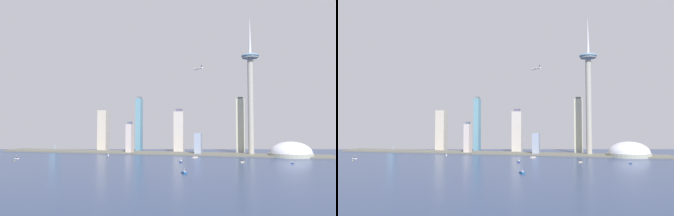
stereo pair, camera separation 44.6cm
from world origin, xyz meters
TOP-DOWN VIEW (x-y plane):
  - ground_plane at (0.00, 0.00)m, footprint 6000.00×6000.00m
  - waterfront_pier at (0.00, 455.89)m, footprint 846.09×77.95m
  - observation_tower at (239.64, 467.31)m, footprint 42.73×42.73m
  - stadium_dome at (327.95, 449.31)m, footprint 96.72×96.72m
  - skyscraper_0 at (-163.39, 502.25)m, footprint 25.90×26.77m
  - skyscraper_1 at (-62.26, 444.16)m, footprint 14.94×21.27m
  - skyscraper_2 at (-71.73, 543.22)m, footprint 14.62×23.80m
  - skyscraper_3 at (213.04, 520.14)m, footprint 21.33×15.25m
  - skyscraper_4 at (113.10, 453.22)m, footprint 16.44×22.29m
  - skyscraper_5 at (-342.33, 539.78)m, footprint 19.85×25.49m
  - skyscraper_6 at (54.66, 500.48)m, footprint 25.65×18.17m
  - boat_0 at (107.91, 276.97)m, footprint 7.68×6.66m
  - boat_1 at (120.11, 367.95)m, footprint 12.41×16.70m
  - boat_2 at (144.56, 133.17)m, footprint 11.17×14.09m
  - boat_3 at (-87.43, 371.27)m, footprint 4.25×8.31m
  - boat_4 at (224.59, 302.20)m, footprint 6.49×1.67m
  - boat_5 at (-249.48, 256.48)m, footprint 13.67×8.45m
  - boat_7 at (316.47, 311.86)m, footprint 7.62×13.50m
  - channel_buoy_0 at (-228.45, 224.94)m, footprint 1.52×1.52m
  - airplane at (108.20, 484.29)m, footprint 29.45×27.62m

SIDE VIEW (x-z plane):
  - ground_plane at x=0.00m, z-range 0.00..0.00m
  - channel_buoy_0 at x=-228.45m, z-range 0.00..1.96m
  - boat_7 at x=316.47m, z-range -0.41..2.62m
  - boat_5 at x=-249.48m, z-range -3.66..6.44m
  - boat_1 at x=120.11m, z-range -0.44..3.33m
  - boat_2 at x=144.56m, z-range -3.12..6.08m
  - waterfront_pier at x=0.00m, z-range 0.00..3.24m
  - boat_0 at x=107.91m, z-range -3.43..6.81m
  - boat_3 at x=-87.43m, z-range -3.22..6.62m
  - boat_4 at x=224.59m, z-range -0.65..4.13m
  - stadium_dome at x=327.95m, z-range -17.14..34.11m
  - skyscraper_4 at x=113.10m, z-range 0.00..52.52m
  - skyscraper_1 at x=-62.26m, z-range -1.93..79.16m
  - skyscraper_5 at x=-342.33m, z-range -1.92..106.03m
  - skyscraper_6 at x=54.66m, z-range -2.18..113.14m
  - skyscraper_0 at x=-163.39m, z-range 0.00..113.55m
  - skyscraper_3 at x=213.04m, z-range -1.53..143.65m
  - skyscraper_2 at x=-71.73m, z-range -1.83..152.33m
  - observation_tower at x=239.64m, z-range 4.08..341.66m
  - airplane at x=108.20m, z-range 213.77..222.22m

